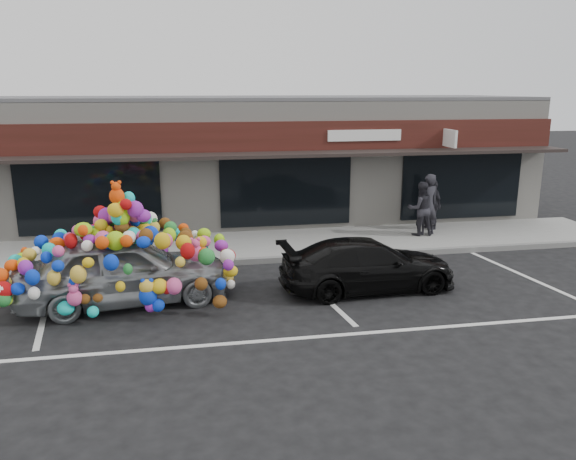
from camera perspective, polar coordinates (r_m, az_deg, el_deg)
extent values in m
plane|color=black|center=(12.74, -9.34, -7.12)|extent=(90.00, 90.00, 0.00)
cube|color=beige|center=(20.54, -10.04, 7.02)|extent=(24.00, 6.00, 4.20)
cube|color=#59595B|center=(20.39, -10.31, 13.02)|extent=(24.00, 6.00, 0.12)
cube|color=black|center=(17.37, -10.11, 9.22)|extent=(24.00, 0.18, 0.90)
cube|color=black|center=(16.90, -10.03, 7.39)|extent=(24.00, 1.20, 0.10)
cube|color=white|center=(18.81, 16.07, 8.96)|extent=(0.08, 0.95, 0.55)
cube|color=white|center=(18.12, 7.80, 9.51)|extent=(2.40, 0.04, 0.35)
cube|color=black|center=(17.88, -19.54, 3.26)|extent=(4.20, 0.12, 2.30)
cube|color=black|center=(17.90, -0.21, 4.09)|extent=(4.20, 0.12, 2.30)
cube|color=black|center=(19.83, 17.18, 4.45)|extent=(4.20, 0.12, 2.30)
cube|color=gray|center=(16.52, -9.62, -1.87)|extent=(26.00, 3.00, 0.15)
cube|color=slate|center=(15.08, -9.53, -3.43)|extent=(26.00, 0.18, 0.16)
cube|color=silver|center=(13.31, -23.37, -7.19)|extent=(0.73, 4.37, 0.01)
cube|color=silver|center=(13.24, 2.91, -6.09)|extent=(0.73, 4.37, 0.01)
cube|color=silver|center=(15.34, 23.03, -4.38)|extent=(0.73, 4.37, 0.01)
cube|color=silver|center=(10.83, 1.74, -10.88)|extent=(14.00, 0.12, 0.01)
imported|color=#999DA3|center=(12.75, -16.33, -3.88)|extent=(2.43, 4.69, 1.52)
ellipsoid|color=#C30011|center=(12.41, -16.76, 1.99)|extent=(1.61, 2.05, 1.14)
sphere|color=yellow|center=(12.42, -9.31, -2.34)|extent=(0.34, 0.34, 0.34)
sphere|color=blue|center=(11.83, -13.83, -6.20)|extent=(0.36, 0.36, 0.36)
sphere|color=#2A9851|center=(13.82, -19.19, -3.40)|extent=(0.30, 0.30, 0.30)
sphere|color=#DE53B7|center=(12.32, -16.93, 4.36)|extent=(0.32, 0.32, 0.32)
sphere|color=#E94E18|center=(12.97, -22.29, -2.49)|extent=(0.30, 0.30, 0.30)
imported|color=black|center=(13.24, 8.11, -3.51)|extent=(1.90, 4.21, 1.20)
imported|color=black|center=(17.93, 14.02, 2.55)|extent=(0.78, 0.61, 1.90)
imported|color=black|center=(17.78, 13.30, 2.13)|extent=(0.83, 0.66, 1.68)
imported|color=black|center=(18.72, 14.47, 2.53)|extent=(0.96, 0.46, 1.60)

